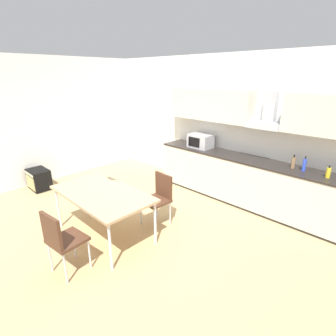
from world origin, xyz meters
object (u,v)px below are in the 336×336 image
Objects in this scene: dining_table at (102,195)px; guitar_amp at (39,179)px; bottle_blue at (304,165)px; microwave at (201,141)px; chair_near_right at (61,237)px; chair_far_right at (159,195)px; bottle_brown at (293,162)px; pendant_lamp at (95,120)px; bottle_yellow at (328,173)px.

guitar_amp is (-2.56, -0.02, -0.47)m from dining_table.
dining_table is at bearing -128.20° from bottle_blue.
microwave reaches higher than guitar_amp.
chair_far_right is (-0.00, 1.65, 0.00)m from chair_near_right.
microwave is 0.30× the size of dining_table.
bottle_brown is 3.20m from pendant_lamp.
microwave is 2.60m from pendant_lamp.
bottle_blue is at bearing 170.29° from bottle_yellow.
guitar_amp is (-2.92, 0.81, -0.31)m from chair_near_right.
guitar_amp is (-4.36, -2.54, -0.80)m from bottle_brown.
pendant_lamp is (2.56, 0.02, 1.59)m from guitar_amp.
microwave is 1.81m from chair_far_right.
chair_far_right reaches higher than dining_table.
chair_near_right is (0.46, -3.32, -0.53)m from microwave.
bottle_yellow is 3.48m from pendant_lamp.
bottle_yellow is at bearing 39.37° from chair_far_right.
chair_near_right and chair_far_right have the same top height.
bottle_yellow is 0.37× the size of guitar_amp.
bottle_blue is 5.25m from guitar_amp.
guitar_amp is 3.01m from pendant_lamp.
chair_near_right is 2.72× the size of pendant_lamp.
chair_near_right reaches higher than dining_table.
bottle_blue reaches higher than chair_far_right.
microwave is at bearing 105.46° from chair_far_right.
pendant_lamp reaches higher than bottle_blue.
microwave is 2.51× the size of bottle_yellow.
chair_near_right is at bearing -89.87° from chair_far_right.
dining_table is at bearing -125.52° from bottle_brown.
guitar_amp is (-2.92, -0.84, -0.31)m from chair_far_right.
dining_table is at bearing 0.37° from guitar_amp.
dining_table is (-2.34, -2.44, -0.31)m from bottle_yellow.
microwave is 3.61m from guitar_amp.
dining_table is 0.92m from chair_far_right.
dining_table is 0.92m from chair_near_right.
pendant_lamp is (-0.00, -0.00, 1.12)m from dining_table.
bottle_blue is 3.73m from chair_near_right.
chair_far_right is (-1.61, -1.68, -0.49)m from bottle_blue.
chair_far_right is 3.06m from guitar_amp.
guitar_amp is at bearing -149.79° from bottle_brown.
microwave is 2.07m from bottle_blue.
dining_table reaches higher than guitar_amp.
guitar_amp is 1.63× the size of pendant_lamp.
microwave is at bearing -179.11° from bottle_brown.
pendant_lamp is at bearing 0.37° from guitar_amp.
chair_near_right is at bearing -113.17° from bottle_brown.
microwave is 2.43m from bottle_yellow.
bottle_yellow is 3.85m from chair_near_right.
chair_near_right is at bearing -82.04° from microwave.
dining_table is 3.07× the size of guitar_amp.
dining_table is 1.12m from pendant_lamp.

